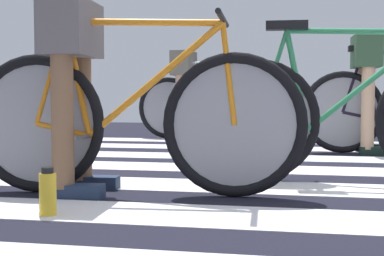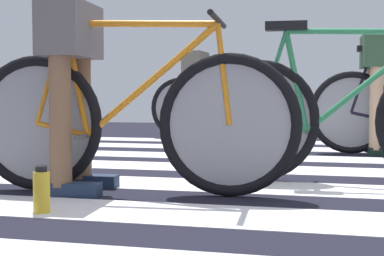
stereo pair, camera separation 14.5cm
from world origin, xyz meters
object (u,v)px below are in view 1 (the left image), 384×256
object	(u,v)px
cyclist_4_of_4	(184,82)
water_bottle	(48,193)
bicycle_1_of_4	(133,119)
cyclist_3_of_4	(366,77)
cyclist_1_of_4	(73,70)
bicycle_4_of_4	(210,106)
bicycle_2_of_4	(347,116)

from	to	relation	value
cyclist_4_of_4	water_bottle	size ratio (longest dim) A/B	4.95
bicycle_1_of_4	cyclist_3_of_4	size ratio (longest dim) A/B	1.70
cyclist_1_of_4	water_bottle	world-z (taller)	cyclist_1_of_4
cyclist_1_of_4	cyclist_4_of_4	xyz separation A→B (m)	(-0.18, 3.65, 0.02)
cyclist_1_of_4	bicycle_4_of_4	world-z (taller)	cyclist_1_of_4
cyclist_3_of_4	water_bottle	distance (m)	3.35
bicycle_2_of_4	cyclist_4_of_4	xyz separation A→B (m)	(-1.58, 3.02, 0.27)
cyclist_3_of_4	bicycle_4_of_4	world-z (taller)	cyclist_3_of_4
bicycle_2_of_4	water_bottle	bearing A→B (deg)	-140.49
cyclist_1_of_4	bicycle_2_of_4	size ratio (longest dim) A/B	0.56
cyclist_1_of_4	cyclist_3_of_4	size ratio (longest dim) A/B	0.96
bicycle_2_of_4	bicycle_4_of_4	distance (m)	3.26
cyclist_1_of_4	cyclist_4_of_4	size ratio (longest dim) A/B	0.97
bicycle_4_of_4	water_bottle	world-z (taller)	bicycle_4_of_4
bicycle_2_of_4	cyclist_4_of_4	world-z (taller)	cyclist_4_of_4
cyclist_4_of_4	bicycle_1_of_4	bearing A→B (deg)	-78.79
bicycle_2_of_4	water_bottle	size ratio (longest dim) A/B	8.51
water_bottle	cyclist_1_of_4	bearing A→B (deg)	101.53
bicycle_1_of_4	cyclist_1_of_4	world-z (taller)	cyclist_1_of_4
cyclist_3_of_4	cyclist_4_of_4	world-z (taller)	cyclist_3_of_4
cyclist_3_of_4	cyclist_4_of_4	size ratio (longest dim) A/B	1.01
cyclist_4_of_4	water_bottle	distance (m)	4.23
cyclist_3_of_4	cyclist_4_of_4	xyz separation A→B (m)	(-1.88, 1.30, -0.01)
cyclist_4_of_4	bicycle_2_of_4	bearing A→B (deg)	-58.80
cyclist_1_of_4	cyclist_3_of_4	bearing A→B (deg)	50.89
bicycle_1_of_4	water_bottle	size ratio (longest dim) A/B	8.51
bicycle_2_of_4	cyclist_3_of_4	distance (m)	1.77
cyclist_3_of_4	bicycle_1_of_4	bearing A→B (deg)	-122.91
bicycle_1_of_4	cyclist_1_of_4	bearing A→B (deg)	180.00
cyclist_1_of_4	bicycle_4_of_4	size ratio (longest dim) A/B	0.57
cyclist_1_of_4	cyclist_3_of_4	xyz separation A→B (m)	(1.70, 2.36, 0.03)
cyclist_1_of_4	bicycle_4_of_4	bearing A→B (deg)	84.68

